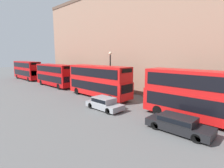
# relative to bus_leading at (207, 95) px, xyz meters

# --- Properties ---
(bus_leading) EXTENTS (2.59, 10.97, 4.45)m
(bus_leading) POSITION_rel_bus_leading_xyz_m (0.00, 0.00, 0.00)
(bus_leading) COLOR red
(bus_leading) RESTS_ON ground
(bus_second_in_queue) EXTENTS (2.59, 10.28, 4.34)m
(bus_second_in_queue) POSITION_rel_bus_leading_xyz_m (-0.00, 13.76, -0.06)
(bus_second_in_queue) COLOR red
(bus_second_in_queue) RESTS_ON ground
(bus_third_in_queue) EXTENTS (2.59, 10.02, 4.09)m
(bus_third_in_queue) POSITION_rel_bus_leading_xyz_m (0.00, 26.09, -0.19)
(bus_third_in_queue) COLOR #B20C0F
(bus_third_in_queue) RESTS_ON ground
(bus_trailing) EXTENTS (2.59, 10.56, 4.33)m
(bus_trailing) POSITION_rel_bus_leading_xyz_m (0.00, 39.67, -0.06)
(bus_trailing) COLOR #B20C0F
(bus_trailing) RESTS_ON ground
(car_dark_sedan) EXTENTS (1.78, 4.78, 1.25)m
(car_dark_sedan) POSITION_rel_bus_leading_xyz_m (-3.40, 0.90, -1.78)
(car_dark_sedan) COLOR black
(car_dark_sedan) RESTS_ON ground
(car_hatchback) EXTENTS (1.83, 4.25, 1.32)m
(car_hatchback) POSITION_rel_bus_leading_xyz_m (-3.40, 8.98, -1.75)
(car_hatchback) COLOR gray
(car_hatchback) RESTS_ON ground
(street_lamp) EXTENTS (0.44, 0.44, 6.24)m
(street_lamp) POSITION_rel_bus_leading_xyz_m (1.91, 13.34, 1.42)
(street_lamp) COLOR black
(street_lamp) RESTS_ON ground
(pedestrian) EXTENTS (0.36, 0.36, 1.67)m
(pedestrian) POSITION_rel_bus_leading_xyz_m (2.99, 28.99, -1.68)
(pedestrian) COLOR #334C6B
(pedestrian) RESTS_ON ground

